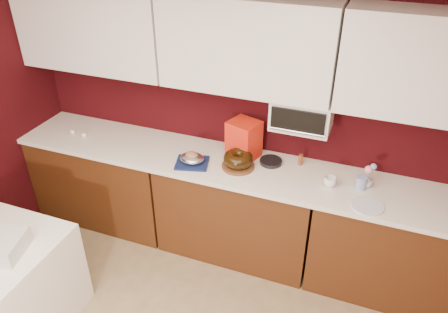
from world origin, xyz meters
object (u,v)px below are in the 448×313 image
bundt_cake (238,159)px  coffee_mug (330,181)px  flower_vase (367,180)px  foil_ham_nest (192,158)px  blue_jar (361,183)px  pandoro_box (244,139)px  toaster_oven (302,113)px

bundt_cake → coffee_mug: 0.73m
flower_vase → bundt_cake: bearing=-174.4°
foil_ham_nest → blue_jar: bearing=6.0°
coffee_mug → flower_vase: flower_vase is taller
pandoro_box → flower_vase: bearing=13.8°
blue_jar → flower_vase: (0.03, 0.05, 0.01)m
foil_ham_nest → pandoro_box: bearing=37.1°
blue_jar → pandoro_box: bearing=172.4°
toaster_oven → bundt_cake: toaster_oven is taller
coffee_mug → bundt_cake: bearing=-180.0°
toaster_oven → flower_vase: bearing=-10.3°
pandoro_box → flower_vase: size_ratio=2.80×
bundt_cake → coffee_mug: bundt_cake is taller
pandoro_box → blue_jar: bearing=11.0°
toaster_oven → pandoro_box: 0.55m
foil_ham_nest → bundt_cake: bearing=13.3°
foil_ham_nest → flower_vase: bearing=7.7°
toaster_oven → pandoro_box: bearing=-177.9°
pandoro_box → blue_jar: size_ratio=3.13×
foil_ham_nest → blue_jar: (1.32, 0.14, -0.00)m
toaster_oven → foil_ham_nest: (-0.81, -0.28, -0.42)m
blue_jar → flower_vase: 0.06m
flower_vase → foil_ham_nest: bearing=-172.3°
toaster_oven → bundt_cake: 0.62m
coffee_mug → toaster_oven: bearing=146.3°
pandoro_box → foil_ham_nest: bearing=-124.4°
toaster_oven → pandoro_box: (-0.45, -0.02, -0.31)m
foil_ham_nest → coffee_mug: bearing=4.5°
bundt_cake → pandoro_box: 0.20m
pandoro_box → flower_vase: 1.01m
foil_ham_nest → flower_vase: flower_vase is taller
toaster_oven → blue_jar: 0.68m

